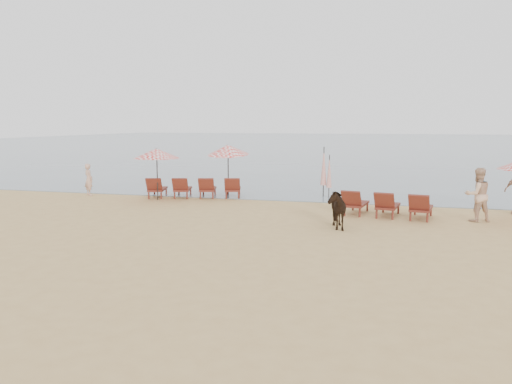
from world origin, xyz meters
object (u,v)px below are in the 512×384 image
(lounger_cluster_left, at_px, (195,188))
(beachgoer_left, at_px, (89,179))
(umbrella_open_left_b, at_px, (228,150))
(umbrella_closed_right, at_px, (324,166))
(cow, at_px, (335,208))
(beachgoer_right_a, at_px, (478,195))
(lounger_cluster_right, at_px, (387,205))
(umbrella_closed_left, at_px, (329,172))
(umbrella_open_left_a, at_px, (157,153))

(lounger_cluster_left, bearing_deg, beachgoer_left, 170.50)
(umbrella_open_left_b, height_order, umbrella_closed_right, umbrella_open_left_b)
(cow, height_order, beachgoer_right_a, beachgoer_right_a)
(lounger_cluster_right, height_order, umbrella_closed_left, umbrella_closed_left)
(cow, bearing_deg, lounger_cluster_right, 38.81)
(beachgoer_left, bearing_deg, umbrella_closed_right, -135.83)
(umbrella_open_left_b, height_order, beachgoer_right_a, umbrella_open_left_b)
(lounger_cluster_left, bearing_deg, umbrella_closed_right, 1.44)
(umbrella_open_left_b, distance_m, umbrella_closed_left, 5.03)
(beachgoer_left, bearing_deg, beachgoer_right_a, -154.57)
(lounger_cluster_right, height_order, beachgoer_left, beachgoer_left)
(lounger_cluster_right, height_order, umbrella_open_left_b, umbrella_open_left_b)
(umbrella_open_left_b, relative_size, umbrella_closed_left, 1.26)
(lounger_cluster_right, xyz_separation_m, umbrella_open_left_b, (-7.58, 4.07, 1.75))
(lounger_cluster_left, xyz_separation_m, beachgoer_left, (-5.35, -0.51, 0.30))
(cow, xyz_separation_m, beachgoer_left, (-12.47, 4.70, 0.10))
(umbrella_open_left_a, relative_size, umbrella_open_left_b, 0.93)
(umbrella_open_left_b, xyz_separation_m, beachgoer_right_a, (10.73, -4.08, -1.26))
(umbrella_open_left_b, xyz_separation_m, cow, (5.86, -6.51, -1.55))
(umbrella_closed_left, relative_size, umbrella_closed_right, 0.85)
(umbrella_closed_right, bearing_deg, umbrella_open_left_a, -158.86)
(umbrella_closed_right, xyz_separation_m, beachgoer_right_a, (6.09, -4.51, -0.51))
(lounger_cluster_left, height_order, lounger_cluster_right, lounger_cluster_right)
(umbrella_open_left_b, xyz_separation_m, umbrella_closed_right, (4.64, 0.43, -0.75))
(lounger_cluster_right, height_order, beachgoer_right_a, beachgoer_right_a)
(lounger_cluster_left, distance_m, umbrella_closed_right, 6.23)
(lounger_cluster_left, distance_m, beachgoer_right_a, 12.32)
(lounger_cluster_right, relative_size, umbrella_open_left_a, 1.43)
(umbrella_open_left_a, relative_size, umbrella_closed_right, 0.99)
(umbrella_closed_right, distance_m, beachgoer_left, 11.49)
(umbrella_open_left_a, distance_m, umbrella_closed_left, 8.07)
(cow, bearing_deg, umbrella_closed_left, 81.90)
(umbrella_open_left_a, height_order, cow, umbrella_open_left_a)
(umbrella_open_left_a, bearing_deg, umbrella_closed_right, 10.65)
(umbrella_closed_right, height_order, beachgoer_left, umbrella_closed_right)
(umbrella_open_left_b, bearing_deg, beachgoer_left, 172.29)
(beachgoer_left, distance_m, beachgoer_right_a, 17.49)
(umbrella_closed_left, height_order, umbrella_closed_right, umbrella_closed_right)
(beachgoer_right_a, bearing_deg, cow, 5.35)
(umbrella_open_left_b, bearing_deg, beachgoer_right_a, -43.91)
(lounger_cluster_left, height_order, beachgoer_left, beachgoer_left)
(umbrella_closed_right, bearing_deg, beachgoer_right_a, -36.52)
(umbrella_closed_right, distance_m, beachgoer_right_a, 7.60)
(cow, bearing_deg, umbrella_closed_right, 84.00)
(lounger_cluster_left, bearing_deg, umbrella_open_left_a, -157.09)
(umbrella_closed_left, relative_size, beachgoer_left, 1.31)
(umbrella_closed_left, bearing_deg, umbrella_closed_right, 144.54)
(lounger_cluster_right, bearing_deg, cow, -115.49)
(umbrella_open_left_a, xyz_separation_m, umbrella_closed_right, (7.29, 2.82, -0.67))
(lounger_cluster_left, height_order, cow, cow)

